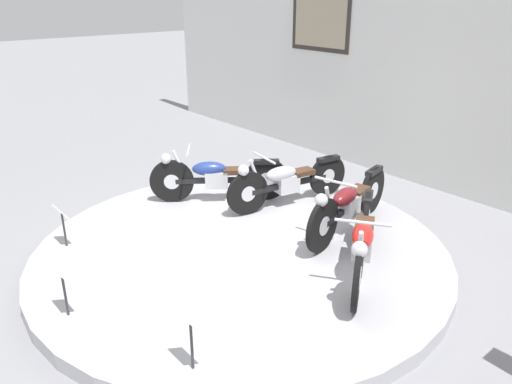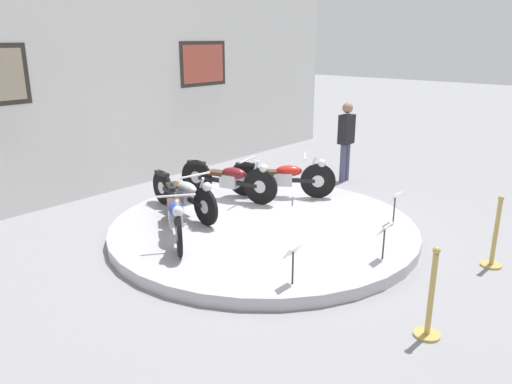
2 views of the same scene
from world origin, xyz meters
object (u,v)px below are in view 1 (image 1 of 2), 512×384
Objects in this scene: motorcycle_maroon at (348,203)px; info_placard_front_left at (62,218)px; motorcycle_blue at (216,176)px; info_placard_front_right at (191,331)px; info_placard_front_centre at (63,281)px; motorcycle_silver at (287,180)px; motorcycle_red at (362,241)px.

motorcycle_maroon reaches higher than info_placard_front_left.
info_placard_front_right is at bearing -39.33° from motorcycle_blue.
motorcycle_maroon is 3.84× the size of info_placard_front_centre.
motorcycle_blue reaches higher than info_placard_front_right.
motorcycle_blue is 3.15× the size of info_placard_front_centre.
motorcycle_silver is 3.79× the size of info_placard_front_left.
motorcycle_maroon reaches higher than motorcycle_silver.
info_placard_front_centre is 1.00× the size of info_placard_front_right.
info_placard_front_centre is at bearing -99.33° from motorcycle_maroon.
motorcycle_red is at bearing -19.71° from motorcycle_silver.
motorcycle_red is at bearing 64.09° from info_placard_front_centre.
motorcycle_blue is 1.98m from motorcycle_maroon.
info_placard_front_centre is (1.31, -2.69, -0.01)m from motorcycle_blue.
motorcycle_maroon is 2.97m from info_placard_front_right.
info_placard_front_left is at bearing -105.86° from motorcycle_silver.
motorcycle_silver reaches higher than info_placard_front_right.
motorcycle_maroon is at bearing 138.47° from motorcycle_red.
motorcycle_blue is at bearing 140.67° from info_placard_front_right.
info_placard_front_right is (0.81, -2.85, -0.02)m from motorcycle_maroon.
info_placard_front_centre is at bearing -64.05° from motorcycle_blue.
motorcycle_maroon is 3.84× the size of info_placard_front_left.
info_placard_front_centre is 1.45m from info_placard_front_right.
motorcycle_silver is at bearing 41.25° from motorcycle_blue.
info_placard_front_right is at bearing 0.00° from info_placard_front_left.
info_placard_front_centre is at bearing -20.28° from info_placard_front_left.
motorcycle_blue is 3.45m from info_placard_front_right.
motorcycle_blue reaches higher than motorcycle_silver.
motorcycle_maroon is 1.17× the size of motorcycle_red.
info_placard_front_right is at bearing -88.60° from motorcycle_red.
info_placard_front_left is at bearing -123.81° from motorcycle_maroon.
motorcycle_blue is at bearing 115.95° from info_placard_front_centre.
motorcycle_silver is 3.40m from info_placard_front_centre.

